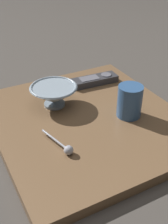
# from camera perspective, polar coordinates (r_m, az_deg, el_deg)

# --- Properties ---
(ground_plane) EXTENTS (6.00, 6.00, 0.00)m
(ground_plane) POSITION_cam_1_polar(r_m,az_deg,el_deg) (0.94, 0.58, -2.50)
(ground_plane) COLOR #47423D
(table) EXTENTS (0.62, 0.57, 0.03)m
(table) POSITION_cam_1_polar(r_m,az_deg,el_deg) (0.93, 0.58, -1.69)
(table) COLOR brown
(table) RESTS_ON ground
(cereal_bowl) EXTENTS (0.16, 0.16, 0.07)m
(cereal_bowl) POSITION_cam_1_polar(r_m,az_deg,el_deg) (0.96, -5.92, 3.43)
(cereal_bowl) COLOR #8C9EAD
(cereal_bowl) RESTS_ON table
(coffee_mug) EXTENTS (0.08, 0.08, 0.10)m
(coffee_mug) POSITION_cam_1_polar(r_m,az_deg,el_deg) (0.91, 8.95, 2.12)
(coffee_mug) COLOR #33598C
(coffee_mug) RESTS_ON table
(teaspoon) EXTENTS (0.13, 0.04, 0.03)m
(teaspoon) POSITION_cam_1_polar(r_m,az_deg,el_deg) (0.78, -3.58, -7.09)
(teaspoon) COLOR #A3A5B2
(teaspoon) RESTS_ON table
(tv_remote_near) EXTENTS (0.07, 0.18, 0.03)m
(tv_remote_near) POSITION_cam_1_polar(r_m,az_deg,el_deg) (1.11, 2.10, 6.26)
(tv_remote_near) COLOR #38383D
(tv_remote_near) RESTS_ON table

